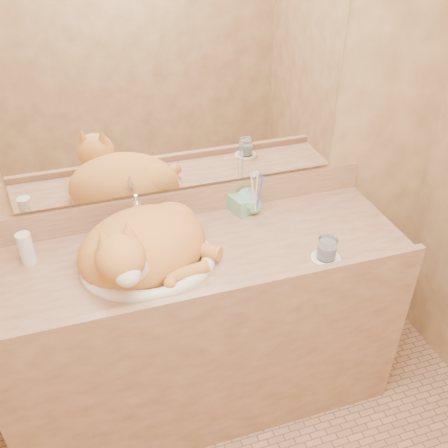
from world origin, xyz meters
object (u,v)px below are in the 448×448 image
object	(u,v)px
sink_basin	(148,248)
soap_dispenser	(248,200)
toothbrush_cup	(256,208)
cat	(142,245)
water_glass	(327,248)
vanity_counter	(204,329)

from	to	relation	value
sink_basin	soap_dispenser	bearing A→B (deg)	14.25
toothbrush_cup	cat	bearing A→B (deg)	-161.81
cat	water_glass	size ratio (longest dim) A/B	5.87
sink_basin	toothbrush_cup	world-z (taller)	sink_basin
sink_basin	toothbrush_cup	size ratio (longest dim) A/B	4.90
toothbrush_cup	water_glass	world-z (taller)	water_glass
vanity_counter	soap_dispenser	distance (m)	0.59
toothbrush_cup	water_glass	xyz separation A→B (m)	(0.15, -0.34, 0.01)
toothbrush_cup	water_glass	bearing A→B (deg)	-66.34
water_glass	cat	bearing A→B (deg)	164.82
vanity_counter	water_glass	world-z (taller)	water_glass
sink_basin	water_glass	xyz separation A→B (m)	(0.63, -0.17, -0.02)
vanity_counter	toothbrush_cup	size ratio (longest dim) A/B	16.15
vanity_counter	water_glass	size ratio (longest dim) A/B	19.10
vanity_counter	toothbrush_cup	world-z (taller)	toothbrush_cup
soap_dispenser	toothbrush_cup	distance (m)	0.05
vanity_counter	water_glass	xyz separation A→B (m)	(0.43, -0.19, 0.48)
sink_basin	toothbrush_cup	xyz separation A→B (m)	(0.48, 0.17, -0.03)
water_glass	toothbrush_cup	bearing A→B (deg)	113.66
vanity_counter	sink_basin	size ratio (longest dim) A/B	3.30
vanity_counter	toothbrush_cup	bearing A→B (deg)	28.51
soap_dispenser	water_glass	bearing A→B (deg)	-82.15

